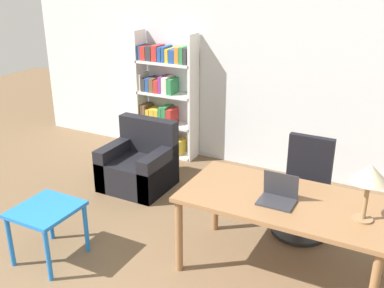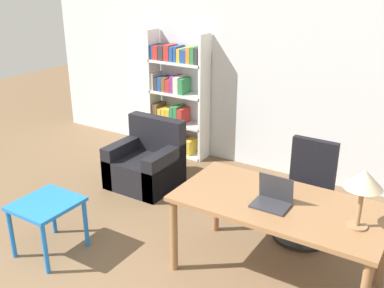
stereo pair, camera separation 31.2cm
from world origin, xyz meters
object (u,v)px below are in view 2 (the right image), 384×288
Objects in this scene: armchair at (146,164)px; bookshelf at (176,99)px; laptop at (273,199)px; table_lamp at (364,181)px; desk at (279,211)px; side_table_blue at (47,210)px; office_chair at (306,197)px.

armchair is 1.26m from bookshelf.
table_lamp reaches higher than laptop.
desk is 0.98× the size of bookshelf.
armchair is at bearing 157.61° from desk.
armchair is at bearing 93.51° from side_table_blue.
desk is 2.11× the size of armchair.
table_lamp is at bearing -33.55° from bookshelf.
laptop is 0.63× the size of table_lamp.
bookshelf is at bearing 140.57° from desk.
table_lamp is 0.83× the size of side_table_blue.
office_chair is at bearing 88.40° from laptop.
laptop is 0.97m from office_chair.
bookshelf is (-2.38, 1.96, 0.15)m from desk.
table_lamp is (0.68, 0.02, 0.33)m from laptop.
laptop reaches higher than side_table_blue.
desk is 2.17m from side_table_blue.
table_lamp reaches higher than desk.
bookshelf reaches higher than armchair.
armchair is (-2.75, 0.92, -0.87)m from table_lamp.
armchair is at bearing 161.57° from table_lamp.
laptop is 3.11m from bookshelf.
desk is at bearing -22.39° from armchair.
office_chair is at bearing 127.29° from table_lamp.
table_lamp is at bearing -52.71° from office_chair.
bookshelf is at bearing 104.42° from armchair.
desk is 0.81m from table_lamp.
armchair is 0.47× the size of bookshelf.
bookshelf reaches higher than table_lamp.
table_lamp is 2.84m from side_table_blue.
desk is 3.09m from bookshelf.
office_chair reaches higher than laptop.
table_lamp is at bearing 15.90° from side_table_blue.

